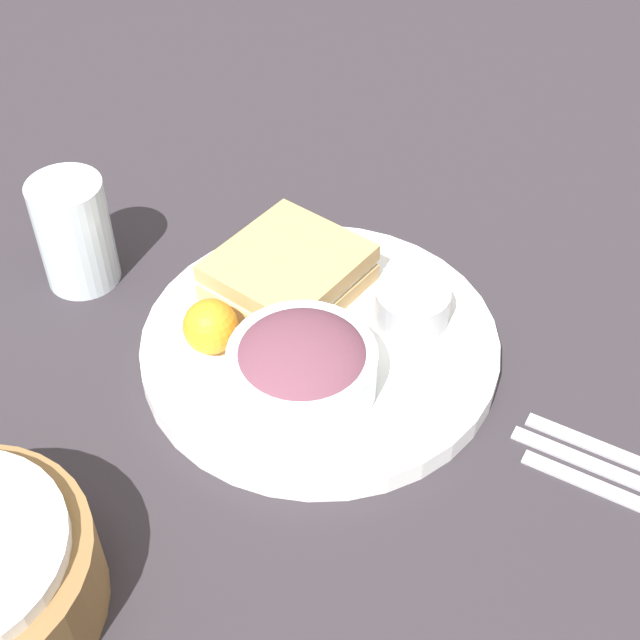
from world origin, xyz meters
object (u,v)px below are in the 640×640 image
Objects in this scene: plate at (320,346)px; sandwich at (288,273)px; drink_glass at (75,233)px; dressing_cup at (412,306)px; salad_bowl at (302,365)px.

sandwich is at bearing -16.83° from plate.
dressing_cup is at bearing -146.05° from drink_glass.
drink_glass is (0.15, 0.12, 0.01)m from sandwich.
sandwich is 1.18× the size of salad_bowl.
drink_glass is at bearing 33.95° from dressing_cup.
plate is 0.07m from salad_bowl.
drink_glass is at bearing 11.44° from salad_bowl.
salad_bowl reaches higher than dressing_cup.
plate is at bearing 64.24° from dressing_cup.
dressing_cup reaches higher than plate.
sandwich is 2.19× the size of dressing_cup.
salad_bowl is 0.25m from drink_glass.
salad_bowl is 1.85× the size of dressing_cup.
plate is at bearing -155.82° from drink_glass.
salad_bowl is 1.11× the size of drink_glass.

